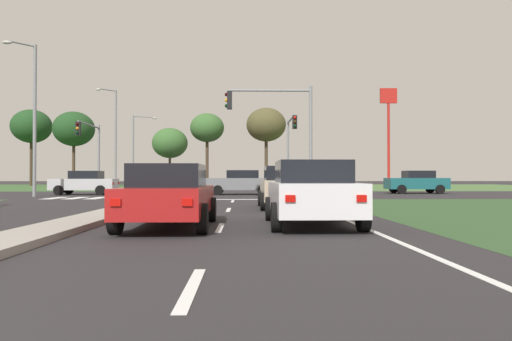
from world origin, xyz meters
The scene contains 37 objects.
ground_plane centered at (0.00, 30.00, 0.00)m, with size 200.00×200.00×0.00m, color #282628.
grass_verge_far_right centered at (25.50, 54.50, 0.00)m, with size 35.00×35.00×0.01m, color #476B38.
median_island_near centered at (0.00, 11.00, 0.07)m, with size 1.20×22.00×0.14m, color gray.
median_island_far centered at (0.00, 55.00, 0.07)m, with size 1.20×36.00×0.14m, color #ADA89E.
lane_dash_near centered at (3.50, 3.17, 0.01)m, with size 0.14×2.00×0.01m, color silver.
lane_dash_second centered at (3.50, 9.17, 0.01)m, with size 0.14×2.00×0.01m, color silver.
lane_dash_third centered at (3.50, 15.17, 0.01)m, with size 0.14×2.00×0.01m, color silver.
lane_dash_fourth centered at (3.50, 21.17, 0.01)m, with size 0.14×2.00×0.01m, color silver.
edge_line_right centered at (6.85, 12.00, 0.01)m, with size 0.14×24.00×0.01m, color silver.
stop_bar_near centered at (3.80, 23.00, 0.01)m, with size 6.40×0.50×0.01m, color silver.
crosswalk_bar_near centered at (-6.40, 24.80, 0.01)m, with size 0.70×2.80×0.01m, color silver.
crosswalk_bar_second centered at (-5.25, 24.80, 0.01)m, with size 0.70×2.80×0.01m, color silver.
crosswalk_bar_third centered at (-4.10, 24.80, 0.01)m, with size 0.70×2.80×0.01m, color silver.
crosswalk_bar_fourth centered at (-2.95, 24.80, 0.01)m, with size 0.70×2.80×0.01m, color silver.
crosswalk_bar_fifth centered at (-1.80, 24.80, 0.01)m, with size 0.70×2.80×0.01m, color silver.
crosswalk_bar_sixth centered at (-0.65, 24.80, 0.01)m, with size 0.70×2.80×0.01m, color silver.
crosswalk_bar_seventh centered at (0.50, 24.80, 0.01)m, with size 0.70×2.80×0.01m, color silver.
car_silver_near centered at (-6.47, 29.87, 0.80)m, with size 4.20×1.95×1.57m.
car_black_second centered at (-2.32, 53.21, 0.79)m, with size 2.05×4.43×1.55m.
car_grey_third centered at (3.83, 29.92, 0.83)m, with size 4.58×2.10×1.62m.
car_white_fourth centered at (5.68, 9.59, 0.80)m, with size 2.08×4.26×1.56m.
car_red_fifth centered at (2.31, 9.31, 0.76)m, with size 2.00×4.42×1.47m.
car_beige_sixth centered at (5.66, 16.09, 0.81)m, with size 2.07×4.48×1.58m.
car_teal_seventh centered at (16.33, 31.75, 0.82)m, with size 4.23×1.99×1.62m.
traffic_signal_near_right centered at (5.98, 23.40, 4.13)m, with size 4.67×0.32×6.03m.
traffic_signal_far_left centered at (-7.60, 34.69, 3.72)m, with size 0.32×5.11×5.35m.
traffic_signal_far_right centered at (7.60, 34.60, 4.04)m, with size 0.32×5.53×5.79m.
street_lamp_second centered at (-8.46, 26.52, 5.02)m, with size 1.44×1.44×9.02m.
street_lamp_third centered at (-8.48, 44.30, 5.32)m, with size 1.66×1.58×9.57m.
street_lamp_fourth centered at (-8.10, 51.79, 4.59)m, with size 2.60×1.08×8.04m.
pedestrian_at_median centered at (-0.10, 40.25, 1.29)m, with size 0.34×0.34×1.89m.
fastfood_pole_sign centered at (19.55, 48.90, 7.85)m, with size 1.80×0.40×10.69m.
treeline_near centered at (-24.01, 61.68, 7.82)m, with size 5.19×5.19×10.06m.
treeline_second centered at (-17.36, 58.54, 7.18)m, with size 5.11×5.11×9.38m.
treeline_third centered at (-5.54, 59.89, 5.53)m, with size 4.57×4.57×7.49m.
treeline_fourth centered at (-0.87, 61.50, 7.64)m, with size 4.50×4.50×9.62m.
treeline_fifth centered at (6.89, 59.50, 7.86)m, with size 5.10×5.10×10.07m.
Camera 1 is at (4.06, -1.93, 1.18)m, focal length 33.56 mm.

